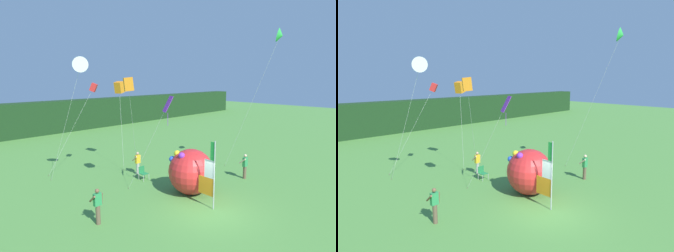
% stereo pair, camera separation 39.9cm
% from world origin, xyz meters
% --- Properties ---
extents(ground_plane, '(120.00, 120.00, 0.00)m').
position_xyz_m(ground_plane, '(0.00, 0.00, 0.00)').
color(ground_plane, '#518E3D').
extents(distant_treeline, '(80.00, 2.40, 3.88)m').
position_xyz_m(distant_treeline, '(0.00, 26.82, 1.94)').
color(distant_treeline, '#193819').
rests_on(distant_treeline, ground).
extents(banner_flag, '(0.06, 1.03, 3.64)m').
position_xyz_m(banner_flag, '(0.41, 0.37, 1.74)').
color(banner_flag, '#B7B7BC').
rests_on(banner_flag, ground).
extents(person_near_banner, '(0.55, 0.48, 1.63)m').
position_xyz_m(person_near_banner, '(1.16, 7.16, 0.87)').
color(person_near_banner, '#B7B2A3').
rests_on(person_near_banner, ground).
extents(person_mid_field, '(0.55, 0.48, 1.70)m').
position_xyz_m(person_mid_field, '(5.70, 1.34, 0.91)').
color(person_mid_field, brown).
rests_on(person_mid_field, ground).
extents(person_far_left, '(0.55, 0.48, 1.74)m').
position_xyz_m(person_far_left, '(-4.66, 2.99, 0.93)').
color(person_far_left, brown).
rests_on(person_far_left, ground).
extents(inflatable_balloon, '(2.67, 2.67, 2.67)m').
position_xyz_m(inflatable_balloon, '(1.19, 2.29, 1.34)').
color(inflatable_balloon, red).
rests_on(inflatable_balloon, ground).
extents(folding_chair, '(0.51, 0.51, 0.89)m').
position_xyz_m(folding_chair, '(0.72, 6.09, 0.51)').
color(folding_chair, '#BCBCC1').
rests_on(folding_chair, ground).
extents(kite_purple_diamond_0, '(1.13, 3.10, 5.80)m').
position_xyz_m(kite_purple_diamond_0, '(-0.27, 2.87, 5.16)').
color(kite_purple_diamond_0, brown).
rests_on(kite_purple_diamond_0, ground).
extents(kite_red_box_1, '(2.83, 2.56, 6.44)m').
position_xyz_m(kite_red_box_1, '(-0.98, 9.09, 6.07)').
color(kite_red_box_1, brown).
rests_on(kite_red_box_1, ground).
extents(kite_orange_box_2, '(0.95, 1.41, 6.51)m').
position_xyz_m(kite_orange_box_2, '(1.52, 9.60, 6.04)').
color(kite_orange_box_2, brown).
rests_on(kite_orange_box_2, ground).
extents(kite_orange_box_3, '(3.08, 3.04, 6.81)m').
position_xyz_m(kite_orange_box_3, '(-1.28, 4.84, 6.39)').
color(kite_orange_box_3, brown).
rests_on(kite_orange_box_3, ground).
extents(kite_green_delta_4, '(1.01, 3.96, 9.95)m').
position_xyz_m(kite_green_delta_4, '(7.70, 0.35, 9.45)').
color(kite_green_delta_4, brown).
rests_on(kite_green_delta_4, ground).
extents(kite_white_delta_5, '(1.46, 3.31, 7.98)m').
position_xyz_m(kite_white_delta_5, '(-2.75, 7.40, 7.50)').
color(kite_white_delta_5, brown).
rests_on(kite_white_delta_5, ground).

